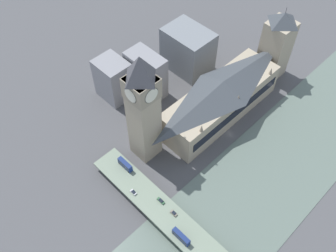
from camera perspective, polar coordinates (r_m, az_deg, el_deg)
The scene contains 14 objects.
ground_plane at distance 240.03m, azimuth 9.39°, elevation -1.21°, with size 600.00×600.00×0.00m, color #4C4C4F.
river_water at distance 231.42m, azimuth 16.17°, elevation -6.14°, with size 58.96×360.00×0.30m, color slate.
parliament_hall at distance 238.74m, azimuth 8.10°, elevation 4.22°, with size 26.69×86.26×29.87m.
clock_tower at distance 197.84m, azimuth -3.85°, elevation 3.01°, with size 15.14×15.14×75.07m.
victoria_tower at distance 267.76m, azimuth 16.17°, elevation 11.77°, with size 16.78×16.78×54.50m.
road_bridge at distance 197.15m, azimuth 4.60°, elevation -17.66°, with size 149.92×15.77×5.99m.
double_decker_bus_lead at distance 214.83m, azimuth -6.55°, elevation -5.83°, with size 10.25×2.65×5.02m.
double_decker_bus_mid at distance 194.27m, azimuth 2.02°, elevation -16.49°, with size 10.79×2.61×4.79m.
car_northbound_mid at distance 204.54m, azimuth -1.10°, elevation -11.32°, with size 4.79×1.75×1.33m.
car_southbound_lead at distance 207.71m, azimuth -5.30°, elevation -10.01°, with size 3.95×1.88×1.42m.
car_southbound_tail at distance 201.34m, azimuth 0.88°, elevation -13.14°, with size 4.02×1.89×1.40m.
city_block_west at distance 268.95m, azimuth 3.05°, elevation 11.49°, with size 33.01×24.12×31.22m.
city_block_center at distance 250.96m, azimuth -8.37°, elevation 7.04°, with size 21.27×17.34×29.26m.
city_block_east at distance 250.04m, azimuth -3.36°, elevation 7.78°, with size 26.24×15.65×31.65m.
Camera 1 is at (-74.15, 128.22, 188.88)m, focal length 40.00 mm.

